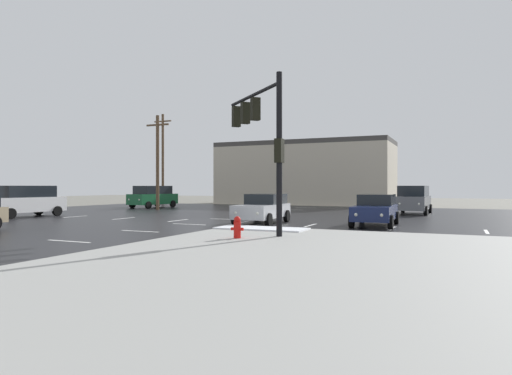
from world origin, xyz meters
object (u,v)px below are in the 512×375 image
at_px(sedan_navy, 376,209).
at_px(utility_pole_far, 158,160).
at_px(suv_green, 153,196).
at_px(suv_white, 25,200).
at_px(sedan_silver, 263,208).
at_px(fire_hydrant, 237,227).
at_px(suv_grey, 414,199).
at_px(traffic_signal_mast, 261,129).
at_px(utility_pole_distant, 163,157).

bearing_deg(sedan_navy, utility_pole_far, -114.55).
relative_size(sedan_navy, suv_green, 0.92).
bearing_deg(suv_white, sedan_silver, 100.58).
distance_m(sedan_navy, utility_pole_far, 21.28).
bearing_deg(fire_hydrant, suv_grey, 77.52).
distance_m(traffic_signal_mast, suv_grey, 18.29).
bearing_deg(suv_white, utility_pole_distant, -163.33).
bearing_deg(suv_grey, suv_white, -57.08).
relative_size(traffic_signal_mast, sedan_silver, 1.33).
height_order(fire_hydrant, utility_pole_distant, utility_pole_distant).
xyz_separation_m(sedan_silver, sedan_navy, (5.75, 1.04, 0.00)).
bearing_deg(fire_hydrant, traffic_signal_mast, 90.92).
distance_m(suv_green, utility_pole_far, 5.01).
relative_size(suv_grey, utility_pole_distant, 0.49).
relative_size(traffic_signal_mast, suv_green, 1.23).
relative_size(traffic_signal_mast, utility_pole_far, 0.77).
distance_m(suv_grey, suv_green, 22.93).
xyz_separation_m(fire_hydrant, sedan_navy, (3.47, 8.77, 0.32)).
distance_m(sedan_silver, utility_pole_far, 16.76).
bearing_deg(sedan_silver, fire_hydrant, 13.28).
distance_m(traffic_signal_mast, utility_pole_far, 21.57).
relative_size(suv_white, suv_green, 0.99).
distance_m(traffic_signal_mast, suv_green, 25.69).
bearing_deg(utility_pole_far, suv_green, 132.50).
distance_m(sedan_navy, suv_green, 24.63).
xyz_separation_m(traffic_signal_mast, suv_white, (-18.38, 3.82, -3.27)).
bearing_deg(suv_green, suv_grey, 96.34).
xyz_separation_m(suv_white, utility_pole_far, (2.50, 10.77, 3.12)).
bearing_deg(utility_pole_far, sedan_silver, -33.85).
relative_size(traffic_signal_mast, fire_hydrant, 7.74).
bearing_deg(suv_grey, sedan_navy, -2.67).
xyz_separation_m(suv_grey, suv_green, (-22.93, 0.04, 0.00)).
xyz_separation_m(sedan_navy, suv_white, (-21.89, -2.66, 0.24)).
distance_m(sedan_silver, sedan_navy, 5.84).
relative_size(sedan_silver, suv_green, 0.92).
distance_m(fire_hydrant, suv_white, 19.41).
distance_m(suv_grey, utility_pole_far, 20.72).
xyz_separation_m(fire_hydrant, utility_pole_far, (-15.91, 16.88, 3.67)).
height_order(sedan_navy, suv_green, suv_green).
height_order(fire_hydrant, sedan_navy, sedan_navy).
bearing_deg(utility_pole_distant, suv_white, -78.15).
bearing_deg(utility_pole_far, fire_hydrant, -46.68).
bearing_deg(suv_white, fire_hydrant, 76.49).
bearing_deg(suv_white, sedan_navy, 101.76).
relative_size(fire_hydrant, suv_green, 0.16).
xyz_separation_m(traffic_signal_mast, utility_pole_distant, (-22.83, 25.00, 0.89)).
height_order(utility_pole_far, utility_pole_distant, utility_pole_distant).
distance_m(traffic_signal_mast, suv_white, 19.06).
bearing_deg(utility_pole_far, utility_pole_distant, 123.74).
height_order(traffic_signal_mast, fire_hydrant, traffic_signal_mast).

